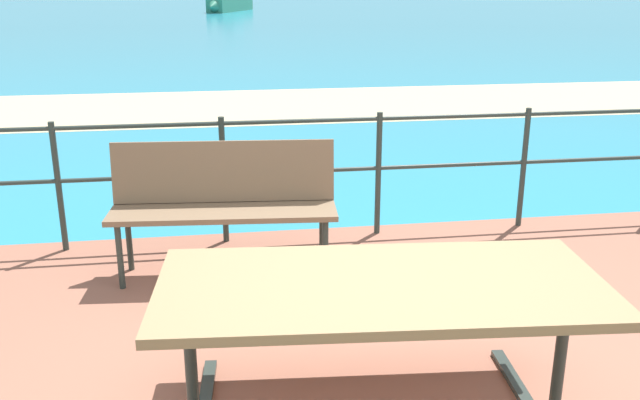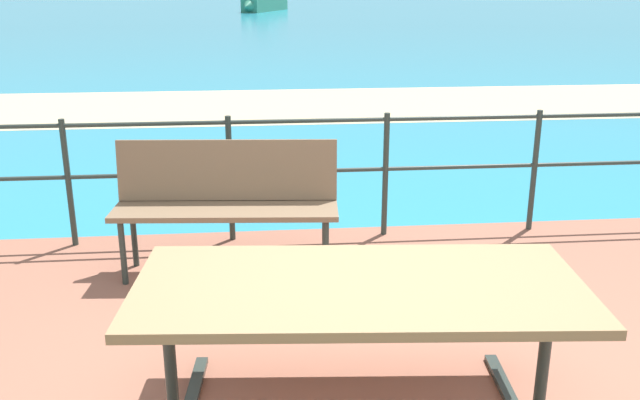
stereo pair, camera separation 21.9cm
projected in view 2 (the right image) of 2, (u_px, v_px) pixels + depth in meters
name	position (u px, v px, depth m)	size (l,w,h in m)	color
sea_water	(257.00, 11.00, 40.97)	(90.00, 90.00, 0.01)	teal
beach_strip	(278.00, 105.00, 11.14)	(54.00, 3.17, 0.01)	tan
picnic_table	(358.00, 327.00, 2.76)	(1.87, 1.62, 0.79)	#8C704C
park_bench	(227.00, 194.00, 4.63)	(1.51, 0.54, 0.89)	#7A6047
railing_fence	(309.00, 161.00, 5.21)	(5.94, 0.04, 0.96)	#2D3833
boat_near	(265.00, 3.00, 40.58)	(2.89, 5.35, 1.25)	#338466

